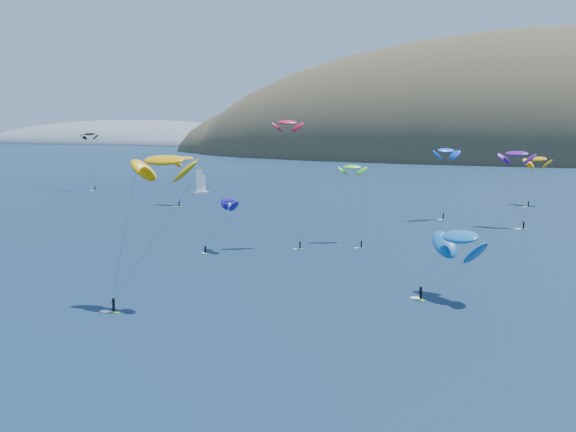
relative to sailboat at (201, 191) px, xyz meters
The scene contains 12 objects.
headland 659.67m from the sailboat, 123.39° to the left, with size 460.00×250.00×60.00m.
sailboat is the anchor object (origin of this frame).
kitesurfer_1 38.52m from the sailboat, 68.95° to the right, with size 9.38×10.15×17.02m.
kitesurfer_2 174.43m from the sailboat, 62.96° to the right, with size 10.17×11.39×23.60m.
kitesurfer_3 122.34m from the sailboat, 45.39° to the right, with size 9.27×12.82×17.96m.
kitesurfer_4 105.47m from the sailboat, 22.18° to the right, with size 8.34×8.66×20.65m.
kitesurfer_5 178.97m from the sailboat, 48.78° to the right, with size 12.27×12.51×12.48m.
kitesurfer_6 125.83m from the sailboat, 22.07° to the right, with size 9.13×9.32×20.62m.
kitesurfer_9 124.89m from the sailboat, 52.60° to the right, with size 9.06×8.67×27.82m.
kitesurfer_10 127.24m from the sailboat, 58.58° to the right, with size 7.52×11.24×12.32m.
kitesurfer_11 116.59m from the sailboat, ahead, with size 10.75×14.73×17.04m.
kitesurfer_12 50.73m from the sailboat, behind, with size 8.33×5.62×23.03m.
Camera 1 is at (57.28, -54.68, 26.57)m, focal length 50.00 mm.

